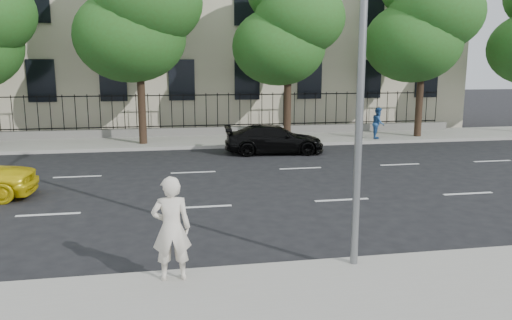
{
  "coord_description": "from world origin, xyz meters",
  "views": [
    {
      "loc": [
        -0.9,
        -10.71,
        3.85
      ],
      "look_at": [
        1.58,
        3.0,
        1.16
      ],
      "focal_mm": 35.0,
      "sensor_mm": 36.0,
      "label": 1
    }
  ],
  "objects": [
    {
      "name": "black_sedan",
      "position": [
        3.71,
        10.32,
        0.63
      ],
      "size": [
        4.44,
        2.12,
        1.25
      ],
      "primitive_type": "imported",
      "rotation": [
        0.0,
        0.0,
        1.48
      ],
      "color": "black",
      "rests_on": "ground"
    },
    {
      "name": "lane_markings",
      "position": [
        0.0,
        4.75,
        0.01
      ],
      "size": [
        49.6,
        4.62,
        0.01
      ],
      "primitive_type": null,
      "color": "silver",
      "rests_on": "ground"
    },
    {
      "name": "tree_e",
      "position": [
        12.04,
        13.36,
        6.2
      ],
      "size": [
        5.71,
        5.31,
        9.46
      ],
      "color": "#382619",
      "rests_on": "far_sidewalk"
    },
    {
      "name": "woman_near",
      "position": [
        -0.87,
        -2.4,
        1.07
      ],
      "size": [
        0.68,
        0.45,
        1.84
      ],
      "primitive_type": "imported",
      "rotation": [
        0.0,
        0.0,
        3.13
      ],
      "color": "beige",
      "rests_on": "near_sidewalk"
    },
    {
      "name": "ground",
      "position": [
        0.0,
        0.0,
        0.0
      ],
      "size": [
        120.0,
        120.0,
        0.0
      ],
      "primitive_type": "plane",
      "color": "black",
      "rests_on": "ground"
    },
    {
      "name": "pedestrian_far",
      "position": [
        9.6,
        12.74,
        0.94
      ],
      "size": [
        0.86,
        0.94,
        1.57
      ],
      "primitive_type": "imported",
      "rotation": [
        0.0,
        0.0,
        1.15
      ],
      "color": "#25508E",
      "rests_on": "far_sidewalk"
    },
    {
      "name": "far_sidewalk",
      "position": [
        0.0,
        14.0,
        0.07
      ],
      "size": [
        60.0,
        4.0,
        0.15
      ],
      "primitive_type": "cube",
      "color": "gray",
      "rests_on": "ground"
    },
    {
      "name": "iron_fence",
      "position": [
        0.0,
        15.7,
        0.65
      ],
      "size": [
        30.0,
        0.5,
        2.2
      ],
      "color": "slate",
      "rests_on": "far_sidewalk"
    },
    {
      "name": "tree_c",
      "position": [
        -1.96,
        13.36,
        6.41
      ],
      "size": [
        5.89,
        5.5,
        9.8
      ],
      "color": "#382619",
      "rests_on": "far_sidewalk"
    },
    {
      "name": "tree_d",
      "position": [
        5.04,
        13.36,
        5.84
      ],
      "size": [
        5.34,
        4.94,
        8.84
      ],
      "color": "#382619",
      "rests_on": "far_sidewalk"
    }
  ]
}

